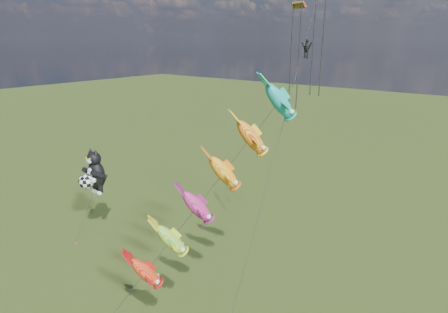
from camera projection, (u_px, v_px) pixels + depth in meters
The scene contains 4 objects.
ground at pixel (86, 275), 34.19m from camera, with size 300.00×300.00×0.00m, color #22360D.
cat_kite_rig at pixel (93, 173), 38.87m from camera, with size 2.28×4.09×9.91m.
fish_windsock_rig at pixel (210, 190), 24.14m from camera, with size 10.58×12.11×20.12m.
parafoil_rig at pixel (306, 46), 27.53m from camera, with size 3.31×17.32×25.55m.
Camera 1 is at (28.01, -15.45, 20.59)m, focal length 30.00 mm.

